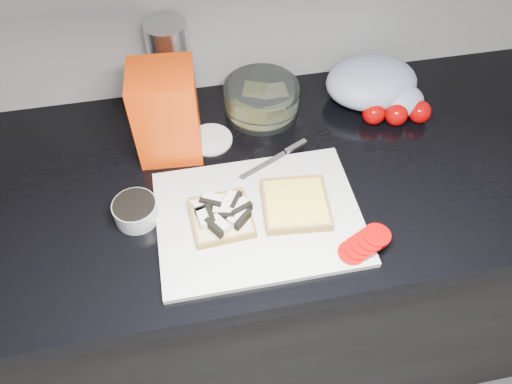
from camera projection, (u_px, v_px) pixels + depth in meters
base_cabinet at (294, 272)px, 1.45m from camera, size 3.50×0.60×0.86m
countertop at (306, 170)px, 1.10m from camera, size 3.50×0.64×0.04m
cutting_board at (259, 217)px, 0.99m from camera, size 0.40×0.30×0.01m
bread_left at (221, 216)px, 0.97m from camera, size 0.13×0.13×0.04m
bread_right at (296, 204)px, 0.99m from camera, size 0.15×0.15×0.02m
tomato_slices at (364, 244)px, 0.93m from camera, size 0.12×0.08×0.02m
knife at (282, 154)px, 1.08m from camera, size 0.17×0.09×0.01m
seed_tub at (136, 210)px, 0.98m from camera, size 0.09×0.09×0.04m
tub_lid at (210, 140)px, 1.13m from camera, size 0.12×0.12×0.01m
glass_bowl at (261, 99)px, 1.16m from camera, size 0.18×0.18×0.07m
bread_bag at (166, 113)px, 1.04m from camera, size 0.14×0.13×0.21m
steel_canister at (171, 67)px, 1.12m from camera, size 0.09×0.09×0.22m
grocery_bag at (376, 85)px, 1.18m from camera, size 0.23×0.20×0.10m
whole_tomatoes at (397, 113)px, 1.15m from camera, size 0.16×0.07×0.05m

